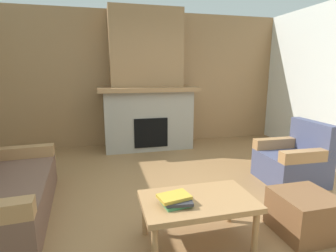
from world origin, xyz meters
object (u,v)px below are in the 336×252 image
object	(u,v)px
coffee_table	(198,204)
armchair	(293,161)
ottoman	(304,214)
fireplace	(147,90)

from	to	relation	value
coffee_table	armchair	bearing A→B (deg)	28.26
armchair	coffee_table	bearing A→B (deg)	-151.74
armchair	ottoman	bearing A→B (deg)	-124.77
fireplace	armchair	xyz separation A→B (m)	(1.69, -2.21, -0.87)
armchair	ottoman	world-z (taller)	armchair
fireplace	armchair	world-z (taller)	fireplace
fireplace	armchair	distance (m)	2.91
fireplace	ottoman	distance (m)	3.55
fireplace	armchair	bearing A→B (deg)	-52.53
armchair	coffee_table	size ratio (longest dim) A/B	0.85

